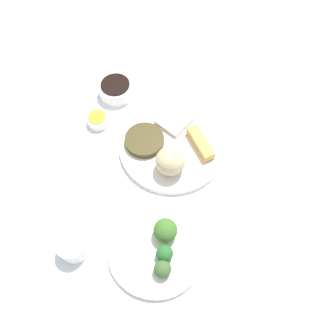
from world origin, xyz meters
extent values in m
cube|color=white|center=(0.00, 0.00, 0.01)|extent=(2.20, 2.20, 0.02)
cylinder|color=white|center=(-0.01, -0.01, 0.03)|extent=(0.27, 0.27, 0.02)
sphere|color=#C6B184|center=(0.04, 0.04, 0.07)|extent=(0.07, 0.07, 0.07)
cube|color=gold|center=(-0.06, 0.03, 0.05)|extent=(0.04, 0.10, 0.02)
cube|color=beige|center=(-0.05, -0.07, 0.04)|extent=(0.10, 0.09, 0.01)
cylinder|color=#3D3316|center=(0.05, -0.06, 0.04)|extent=(0.10, 0.10, 0.02)
cylinder|color=white|center=(0.17, 0.19, 0.03)|extent=(0.21, 0.21, 0.01)
sphere|color=#246029|center=(0.16, 0.21, 0.05)|extent=(0.04, 0.04, 0.04)
sphere|color=#3A6B25|center=(0.14, 0.17, 0.06)|extent=(0.05, 0.05, 0.05)
sphere|color=#3A5A2C|center=(0.18, 0.24, 0.05)|extent=(0.04, 0.04, 0.04)
cylinder|color=white|center=(0.02, -0.25, 0.04)|extent=(0.10, 0.10, 0.04)
cylinder|color=black|center=(0.02, -0.25, 0.06)|extent=(0.08, 0.08, 0.00)
cylinder|color=white|center=(0.11, -0.18, 0.03)|extent=(0.06, 0.06, 0.02)
cylinder|color=yellow|center=(0.11, -0.18, 0.05)|extent=(0.05, 0.05, 0.00)
cylinder|color=white|center=(0.32, 0.09, 0.04)|extent=(0.07, 0.07, 0.05)
camera|label=1|loc=(0.26, 0.37, 0.77)|focal=36.71mm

